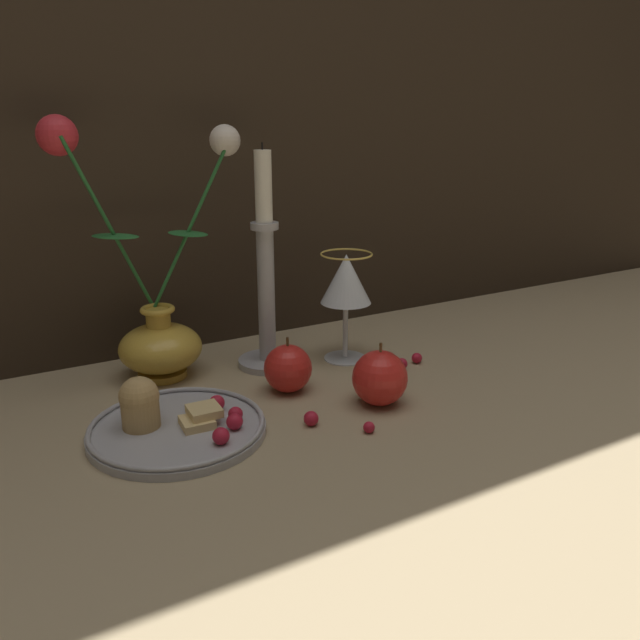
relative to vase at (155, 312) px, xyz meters
name	(u,v)px	position (x,y,z in m)	size (l,w,h in m)	color
ground_plane	(300,395)	(0.15, -0.16, -0.10)	(2.40, 2.40, 0.00)	#9E8966
vase	(155,312)	(0.00, 0.00, 0.00)	(0.27, 0.12, 0.36)	gold
plate_with_pastries	(173,423)	(-0.04, -0.18, -0.08)	(0.21, 0.21, 0.07)	#A3A3A8
wine_glass	(346,283)	(0.27, -0.07, 0.03)	(0.08, 0.08, 0.17)	silver
candlestick	(266,290)	(0.16, -0.04, 0.02)	(0.09, 0.09, 0.33)	#A3A3A8
apple_beside_vase	(380,378)	(0.23, -0.23, -0.06)	(0.07, 0.07, 0.09)	red
apple_near_glass	(288,368)	(0.14, -0.14, -0.06)	(0.07, 0.07, 0.08)	red
berry_near_plate	(380,374)	(0.27, -0.17, -0.09)	(0.02, 0.02, 0.02)	#AD192D
berry_front_center	(311,419)	(0.12, -0.24, -0.09)	(0.02, 0.02, 0.02)	#AD192D
berry_by_glass_stem	(417,358)	(0.36, -0.14, -0.09)	(0.02, 0.02, 0.02)	#AD192D
berry_under_candlestick	(369,427)	(0.17, -0.29, -0.09)	(0.01, 0.01, 0.01)	#AD192D
berry_far_right	(402,364)	(0.32, -0.15, -0.09)	(0.02, 0.02, 0.02)	#AD192D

